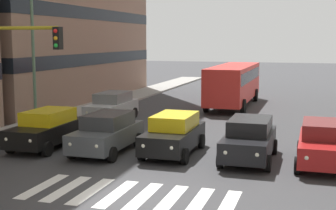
{
  "coord_description": "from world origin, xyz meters",
  "views": [
    {
      "loc": [
        -5.46,
        13.49,
        4.91
      ],
      "look_at": [
        0.06,
        -4.28,
        2.33
      ],
      "focal_mm": 50.61,
      "sensor_mm": 36.0,
      "label": 1
    }
  ],
  "objects_px": {
    "bus_behind_traffic": "(234,81)",
    "street_lamp_right": "(42,45)",
    "car_3": "(107,132)",
    "car_row2_0": "(112,106)",
    "car_2": "(174,134)",
    "car_0": "(323,143)",
    "car_1": "(249,139)",
    "car_4": "(47,128)"
  },
  "relations": [
    {
      "from": "car_3",
      "to": "car_row2_0",
      "type": "relative_size",
      "value": 1.0
    },
    {
      "from": "car_row2_0",
      "to": "car_4",
      "type": "bearing_deg",
      "value": 91.02
    },
    {
      "from": "car_2",
      "to": "car_3",
      "type": "xyz_separation_m",
      "value": [
        2.86,
        0.59,
        0.0
      ]
    },
    {
      "from": "car_row2_0",
      "to": "street_lamp_right",
      "type": "relative_size",
      "value": 0.62
    },
    {
      "from": "car_0",
      "to": "car_2",
      "type": "distance_m",
      "value": 6.12
    },
    {
      "from": "car_0",
      "to": "street_lamp_right",
      "type": "relative_size",
      "value": 0.62
    },
    {
      "from": "car_0",
      "to": "car_1",
      "type": "relative_size",
      "value": 1.0
    },
    {
      "from": "car_0",
      "to": "car_2",
      "type": "height_order",
      "value": "same"
    },
    {
      "from": "car_3",
      "to": "street_lamp_right",
      "type": "xyz_separation_m",
      "value": [
        5.0,
        -3.09,
        3.71
      ]
    },
    {
      "from": "car_0",
      "to": "car_4",
      "type": "distance_m",
      "value": 12.0
    },
    {
      "from": "car_1",
      "to": "street_lamp_right",
      "type": "height_order",
      "value": "street_lamp_right"
    },
    {
      "from": "car_0",
      "to": "street_lamp_right",
      "type": "bearing_deg",
      "value": -10.44
    },
    {
      "from": "car_2",
      "to": "street_lamp_right",
      "type": "height_order",
      "value": "street_lamp_right"
    },
    {
      "from": "car_1",
      "to": "car_2",
      "type": "relative_size",
      "value": 1.0
    },
    {
      "from": "car_2",
      "to": "car_4",
      "type": "height_order",
      "value": "same"
    },
    {
      "from": "car_row2_0",
      "to": "bus_behind_traffic",
      "type": "xyz_separation_m",
      "value": [
        -6.01,
        -8.59,
        0.97
      ]
    },
    {
      "from": "car_2",
      "to": "street_lamp_right",
      "type": "distance_m",
      "value": 9.05
    },
    {
      "from": "car_0",
      "to": "car_1",
      "type": "height_order",
      "value": "same"
    },
    {
      "from": "bus_behind_traffic",
      "to": "car_0",
      "type": "bearing_deg",
      "value": 111.28
    },
    {
      "from": "car_3",
      "to": "car_row2_0",
      "type": "height_order",
      "value": "same"
    },
    {
      "from": "car_row2_0",
      "to": "car_2",
      "type": "bearing_deg",
      "value": 130.5
    },
    {
      "from": "car_0",
      "to": "bus_behind_traffic",
      "type": "relative_size",
      "value": 0.42
    },
    {
      "from": "car_3",
      "to": "bus_behind_traffic",
      "type": "xyz_separation_m",
      "value": [
        -2.86,
        -16.22,
        0.97
      ]
    },
    {
      "from": "car_2",
      "to": "car_3",
      "type": "relative_size",
      "value": 1.0
    },
    {
      "from": "car_4",
      "to": "car_3",
      "type": "bearing_deg",
      "value": 178.61
    },
    {
      "from": "car_3",
      "to": "car_1",
      "type": "bearing_deg",
      "value": -175.76
    },
    {
      "from": "bus_behind_traffic",
      "to": "car_row2_0",
      "type": "bearing_deg",
      "value": 55.03
    },
    {
      "from": "car_4",
      "to": "bus_behind_traffic",
      "type": "height_order",
      "value": "bus_behind_traffic"
    },
    {
      "from": "car_row2_0",
      "to": "street_lamp_right",
      "type": "xyz_separation_m",
      "value": [
        1.86,
        4.54,
        3.71
      ]
    },
    {
      "from": "car_2",
      "to": "street_lamp_right",
      "type": "bearing_deg",
      "value": -17.63
    },
    {
      "from": "car_1",
      "to": "street_lamp_right",
      "type": "bearing_deg",
      "value": -13.35
    },
    {
      "from": "car_1",
      "to": "car_4",
      "type": "relative_size",
      "value": 1.0
    },
    {
      "from": "car_3",
      "to": "car_row2_0",
      "type": "xyz_separation_m",
      "value": [
        3.15,
        -7.63,
        0.0
      ]
    },
    {
      "from": "car_4",
      "to": "street_lamp_right",
      "type": "bearing_deg",
      "value": -56.61
    },
    {
      "from": "car_1",
      "to": "car_row2_0",
      "type": "bearing_deg",
      "value": -37.76
    },
    {
      "from": "bus_behind_traffic",
      "to": "car_3",
      "type": "bearing_deg",
      "value": 79.99
    },
    {
      "from": "car_0",
      "to": "car_row2_0",
      "type": "xyz_separation_m",
      "value": [
        12.13,
        -7.11,
        0.0
      ]
    },
    {
      "from": "bus_behind_traffic",
      "to": "street_lamp_right",
      "type": "relative_size",
      "value": 1.46
    },
    {
      "from": "bus_behind_traffic",
      "to": "street_lamp_right",
      "type": "xyz_separation_m",
      "value": [
        7.87,
        13.13,
        2.74
      ]
    },
    {
      "from": "car_2",
      "to": "car_row2_0",
      "type": "height_order",
      "value": "same"
    },
    {
      "from": "car_2",
      "to": "bus_behind_traffic",
      "type": "height_order",
      "value": "bus_behind_traffic"
    },
    {
      "from": "bus_behind_traffic",
      "to": "street_lamp_right",
      "type": "bearing_deg",
      "value": 59.07
    }
  ]
}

